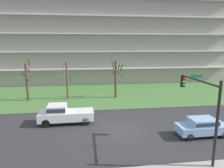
{
  "coord_description": "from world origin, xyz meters",
  "views": [
    {
      "loc": [
        -3.0,
        -17.58,
        7.81
      ],
      "look_at": [
        0.13,
        6.0,
        3.23
      ],
      "focal_mm": 32.93,
      "sensor_mm": 36.0,
      "label": 1
    }
  ],
  "objects_px": {
    "tree_left": "(67,79)",
    "tree_center": "(116,77)",
    "traffic_signal_mast": "(202,102)",
    "tree_far_left": "(27,80)",
    "sedan_blue_center_left": "(202,126)",
    "pickup_white_near_left": "(64,114)"
  },
  "relations": [
    {
      "from": "tree_center",
      "to": "pickup_white_near_left",
      "type": "relative_size",
      "value": 1.05
    },
    {
      "from": "tree_left",
      "to": "sedan_blue_center_left",
      "type": "relative_size",
      "value": 1.46
    },
    {
      "from": "pickup_white_near_left",
      "to": "sedan_blue_center_left",
      "type": "xyz_separation_m",
      "value": [
        12.14,
        -4.5,
        -0.14
      ]
    },
    {
      "from": "tree_far_left",
      "to": "tree_left",
      "type": "height_order",
      "value": "tree_left"
    },
    {
      "from": "tree_far_left",
      "to": "tree_center",
      "type": "relative_size",
      "value": 1.07
    },
    {
      "from": "tree_center",
      "to": "traffic_signal_mast",
      "type": "bearing_deg",
      "value": -77.95
    },
    {
      "from": "tree_far_left",
      "to": "traffic_signal_mast",
      "type": "xyz_separation_m",
      "value": [
        15.97,
        -16.37,
        0.89
      ]
    },
    {
      "from": "pickup_white_near_left",
      "to": "sedan_blue_center_left",
      "type": "distance_m",
      "value": 12.95
    },
    {
      "from": "tree_left",
      "to": "sedan_blue_center_left",
      "type": "bearing_deg",
      "value": -47.52
    },
    {
      "from": "pickup_white_near_left",
      "to": "sedan_blue_center_left",
      "type": "relative_size",
      "value": 1.22
    },
    {
      "from": "pickup_white_near_left",
      "to": "tree_center",
      "type": "bearing_deg",
      "value": -126.52
    },
    {
      "from": "pickup_white_near_left",
      "to": "traffic_signal_mast",
      "type": "bearing_deg",
      "value": 143.92
    },
    {
      "from": "pickup_white_near_left",
      "to": "traffic_signal_mast",
      "type": "height_order",
      "value": "traffic_signal_mast"
    },
    {
      "from": "sedan_blue_center_left",
      "to": "tree_far_left",
      "type": "bearing_deg",
      "value": 142.07
    },
    {
      "from": "tree_far_left",
      "to": "traffic_signal_mast",
      "type": "relative_size",
      "value": 1.06
    },
    {
      "from": "tree_center",
      "to": "traffic_signal_mast",
      "type": "distance_m",
      "value": 16.81
    },
    {
      "from": "tree_left",
      "to": "traffic_signal_mast",
      "type": "height_order",
      "value": "tree_left"
    },
    {
      "from": "tree_left",
      "to": "sedan_blue_center_left",
      "type": "distance_m",
      "value": 18.76
    },
    {
      "from": "tree_center",
      "to": "sedan_blue_center_left",
      "type": "xyz_separation_m",
      "value": [
        5.48,
        -13.63,
        -2.25
      ]
    },
    {
      "from": "sedan_blue_center_left",
      "to": "pickup_white_near_left",
      "type": "bearing_deg",
      "value": 158.86
    },
    {
      "from": "tree_left",
      "to": "tree_center",
      "type": "distance_m",
      "value": 7.1
    },
    {
      "from": "tree_far_left",
      "to": "pickup_white_near_left",
      "type": "bearing_deg",
      "value": -57.41
    }
  ]
}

